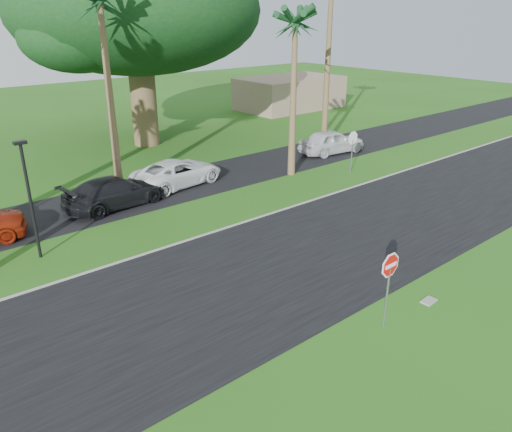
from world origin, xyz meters
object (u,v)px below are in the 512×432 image
object	(u,v)px
stop_sign_near	(389,275)
car_dark	(115,192)
stop_sign_far	(353,143)
car_minivan	(178,173)
car_pickup	(332,142)

from	to	relation	value
stop_sign_near	car_dark	world-z (taller)	stop_sign_near
stop_sign_far	car_minivan	size ratio (longest dim) A/B	0.50
car_pickup	car_minivan	bearing A→B (deg)	93.73
car_minivan	stop_sign_far	bearing A→B (deg)	-124.47
car_minivan	car_pickup	world-z (taller)	car_pickup
car_dark	car_pickup	distance (m)	15.63
stop_sign_near	stop_sign_far	distance (m)	15.91
car_minivan	car_pickup	size ratio (longest dim) A/B	1.12
stop_sign_near	car_dark	distance (m)	14.82
stop_sign_far	car_dark	distance (m)	13.83
stop_sign_near	stop_sign_far	size ratio (longest dim) A/B	1.00
stop_sign_near	car_dark	size ratio (longest dim) A/B	0.51
car_dark	car_pickup	world-z (taller)	car_pickup
car_dark	car_minivan	xyz separation A→B (m)	(4.08, 0.85, -0.02)
car_pickup	car_dark	bearing A→B (deg)	97.94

